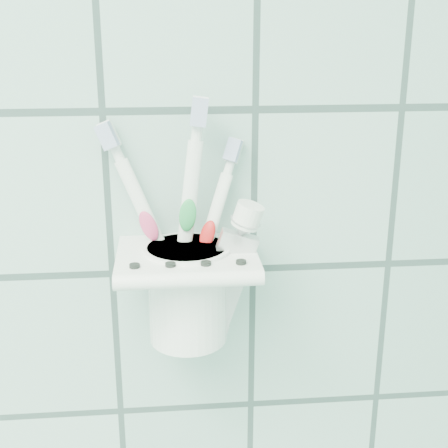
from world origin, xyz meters
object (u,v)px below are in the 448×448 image
(cup, at_px, (188,289))
(toothbrush_pink, at_px, (193,220))
(holder_bracket, at_px, (187,260))
(toothbrush_orange, at_px, (173,216))
(toothpaste_tube, at_px, (207,255))
(toothbrush_blue, at_px, (177,238))

(cup, relative_size, toothbrush_pink, 0.45)
(holder_bracket, distance_m, toothbrush_orange, 0.04)
(toothbrush_pink, relative_size, toothpaste_tube, 1.45)
(toothbrush_blue, xyz_separation_m, toothbrush_orange, (-0.00, 0.02, 0.01))
(toothbrush_orange, bearing_deg, toothpaste_tube, -22.97)
(cup, relative_size, toothpaste_tube, 0.66)
(cup, height_order, toothpaste_tube, toothpaste_tube)
(toothbrush_pink, relative_size, toothbrush_orange, 0.94)
(cup, distance_m, toothpaste_tube, 0.04)
(holder_bracket, xyz_separation_m, toothbrush_blue, (-0.01, -0.00, 0.02))
(holder_bracket, distance_m, toothpaste_tube, 0.02)
(toothbrush_orange, height_order, toothpaste_tube, toothbrush_orange)
(toothbrush_blue, relative_size, toothbrush_orange, 0.86)
(holder_bracket, bearing_deg, toothbrush_pink, 67.47)
(cup, xyz_separation_m, toothpaste_tube, (0.02, -0.00, 0.04))
(toothbrush_blue, bearing_deg, toothbrush_pink, 75.05)
(toothpaste_tube, bearing_deg, toothbrush_blue, -169.33)
(toothbrush_pink, bearing_deg, cup, -108.40)
(holder_bracket, relative_size, toothbrush_orange, 0.57)
(cup, xyz_separation_m, toothbrush_orange, (-0.01, 0.01, 0.07))
(toothbrush_pink, bearing_deg, toothbrush_orange, -173.49)
(cup, bearing_deg, toothbrush_orange, 129.90)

